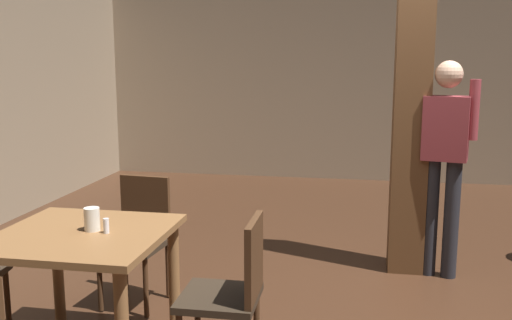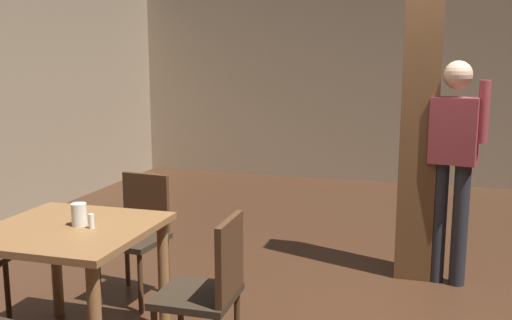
{
  "view_description": "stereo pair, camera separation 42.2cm",
  "coord_description": "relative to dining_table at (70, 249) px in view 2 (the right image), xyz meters",
  "views": [
    {
      "loc": [
        -0.23,
        -3.83,
        1.72
      ],
      "look_at": [
        -0.99,
        0.26,
        0.99
      ],
      "focal_mm": 40.0,
      "sensor_mm": 36.0,
      "label": 1
    },
    {
      "loc": [
        0.18,
        -3.73,
        1.72
      ],
      "look_at": [
        -0.99,
        0.26,
        0.99
      ],
      "focal_mm": 40.0,
      "sensor_mm": 36.0,
      "label": 2
    }
  ],
  "objects": [
    {
      "name": "ground_plane",
      "position": [
        1.75,
        0.99,
        -0.64
      ],
      "size": [
        10.8,
        10.8,
        0.0
      ],
      "primitive_type": "plane",
      "color": "#382114"
    },
    {
      "name": "wall_back",
      "position": [
        1.75,
        5.49,
        0.76
      ],
      "size": [
        8.0,
        0.1,
        2.8
      ],
      "primitive_type": "cube",
      "color": "gray",
      "rests_on": "ground_plane"
    },
    {
      "name": "pillar",
      "position": [
        1.91,
        1.85,
        0.76
      ],
      "size": [
        0.28,
        0.28,
        2.8
      ],
      "primitive_type": "cube",
      "color": "brown",
      "rests_on": "ground_plane"
    },
    {
      "name": "dining_table",
      "position": [
        0.0,
        0.0,
        0.0
      ],
      "size": [
        0.93,
        0.93,
        0.77
      ],
      "color": "brown",
      "rests_on": "ground_plane"
    },
    {
      "name": "chair_north",
      "position": [
        -0.01,
        0.84,
        -0.13
      ],
      "size": [
        0.46,
        0.46,
        0.89
      ],
      "color": "#2D2319",
      "rests_on": "ground_plane"
    },
    {
      "name": "chair_east",
      "position": [
        0.87,
        -0.01,
        -0.13
      ],
      "size": [
        0.42,
        0.42,
        0.89
      ],
      "color": "#2D2319",
      "rests_on": "ground_plane"
    },
    {
      "name": "napkin_cup",
      "position": [
        0.05,
        0.04,
        0.2
      ],
      "size": [
        0.09,
        0.09,
        0.13
      ],
      "primitive_type": "cylinder",
      "color": "silver",
      "rests_on": "dining_table"
    },
    {
      "name": "salt_shaker",
      "position": [
        0.15,
        0.0,
        0.18
      ],
      "size": [
        0.03,
        0.03,
        0.08
      ],
      "primitive_type": "cylinder",
      "color": "silver",
      "rests_on": "dining_table"
    },
    {
      "name": "standing_person",
      "position": [
        2.17,
        1.74,
        0.36
      ],
      "size": [
        0.47,
        0.27,
        1.72
      ],
      "color": "maroon",
      "rests_on": "ground_plane"
    }
  ]
}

